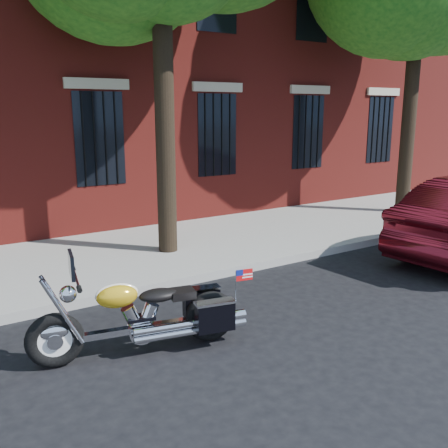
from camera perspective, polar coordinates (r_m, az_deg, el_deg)
ground at (r=7.21m, az=0.59°, el=-10.10°), size 120.00×120.00×0.00m
curb at (r=8.29m, az=-4.73°, el=-6.45°), size 40.00×0.16×0.15m
sidewalk at (r=9.91m, az=-9.92°, el=-3.34°), size 40.00×3.60×0.15m
motorcycle at (r=6.03m, az=-8.72°, el=-10.46°), size 2.49×1.07×1.31m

